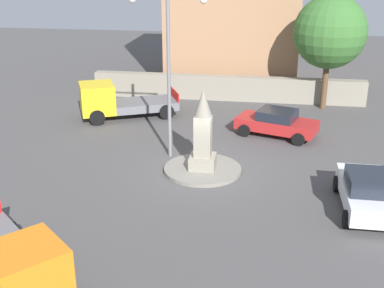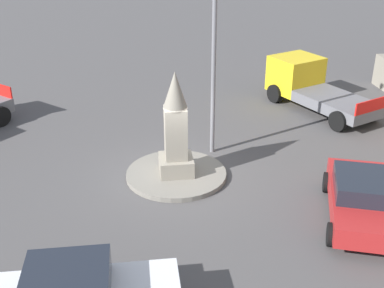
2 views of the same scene
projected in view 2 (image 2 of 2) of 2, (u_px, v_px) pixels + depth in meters
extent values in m
plane|color=#4F4C4C|center=(176.00, 176.00, 16.44)|extent=(80.00, 80.00, 0.00)
cylinder|color=gray|center=(176.00, 174.00, 16.41)|extent=(3.35, 3.35, 0.16)
cube|color=gray|center=(176.00, 165.00, 16.25)|extent=(1.10, 1.10, 0.56)
cube|color=gray|center=(176.00, 133.00, 15.76)|extent=(0.71, 0.71, 1.74)
cone|color=gray|center=(175.00, 90.00, 15.13)|extent=(0.78, 0.78, 1.19)
cylinder|color=slate|center=(214.00, 50.00, 16.50)|extent=(0.16, 0.16, 7.66)
cube|color=#B22323|center=(361.00, 201.00, 13.91)|extent=(4.37, 2.93, 0.57)
cube|color=#1E232D|center=(364.00, 185.00, 13.68)|extent=(2.23, 2.08, 0.49)
cylinder|color=black|center=(327.00, 182.00, 15.44)|extent=(0.68, 0.42, 0.64)
cylinder|color=black|center=(384.00, 188.00, 15.12)|extent=(0.68, 0.42, 0.64)
cylinder|color=black|center=(331.00, 235.00, 12.94)|extent=(0.68, 0.42, 0.64)
cube|color=#1E232D|center=(67.00, 282.00, 9.89)|extent=(1.58, 1.74, 0.59)
cylinder|color=black|center=(151.00, 283.00, 11.26)|extent=(0.22, 0.64, 0.64)
cube|color=yellow|center=(295.00, 74.00, 22.69)|extent=(2.51, 2.63, 1.62)
cube|color=slate|center=(338.00, 103.00, 20.87)|extent=(4.11, 3.36, 0.46)
cube|color=red|center=(373.00, 105.00, 19.32)|extent=(0.88, 1.82, 0.50)
cylinder|color=black|center=(275.00, 93.00, 22.67)|extent=(0.88, 0.60, 0.84)
cylinder|color=black|center=(308.00, 86.00, 23.65)|extent=(0.88, 0.60, 0.84)
cylinder|color=black|center=(338.00, 121.00, 19.69)|extent=(0.88, 0.60, 0.84)
cylinder|color=black|center=(373.00, 111.00, 20.67)|extent=(0.88, 0.60, 0.84)
cylinder|color=black|center=(0.00, 116.00, 20.15)|extent=(0.81, 0.77, 0.84)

